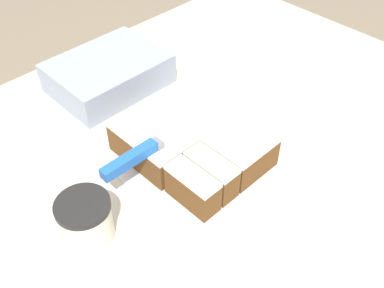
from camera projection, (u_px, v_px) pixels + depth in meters
The scene contains 6 objects.
countertop at pixel (206, 260), 1.30m from camera, with size 1.40×1.10×0.89m.
cake_board at pixel (192, 157), 0.97m from camera, with size 0.30×0.36×0.01m.
cake at pixel (192, 143), 0.95m from camera, with size 0.23×0.29×0.07m.
knife at pixel (142, 153), 0.86m from camera, with size 0.30×0.03×0.02m.
coffee_cup at pixel (87, 221), 0.80m from camera, with size 0.10×0.10×0.09m.
storage_box at pixel (108, 73), 1.14m from camera, with size 0.28×0.21×0.08m.
Camera 1 is at (-0.53, -0.48, 1.58)m, focal length 42.00 mm.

